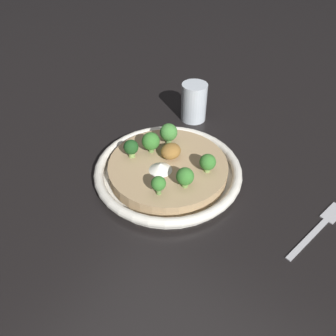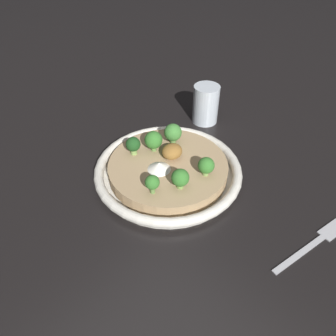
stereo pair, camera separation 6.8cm
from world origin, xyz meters
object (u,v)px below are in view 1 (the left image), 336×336
broccoli_back (131,148)px  broccoli_right (169,133)px  broccoli_front_left (158,184)px  broccoli_back_right (151,141)px  risotto_bowl (168,170)px  drinking_glass (194,102)px  broccoli_front_right (208,162)px  broccoli_front (185,177)px  fork_utensil (322,224)px

broccoli_back → broccoli_right: bearing=-22.1°
broccoli_front_left → broccoli_back_right: bearing=44.2°
broccoli_right → broccoli_back: broccoli_right is taller
broccoli_back → broccoli_front_left: 0.12m
risotto_bowl → drinking_glass: (0.22, 0.08, 0.03)m
broccoli_back → drinking_glass: drinking_glass is taller
broccoli_front_right → drinking_glass: size_ratio=0.40×
broccoli_right → broccoli_back: bearing=157.9°
broccoli_right → broccoli_front: bearing=-131.8°
broccoli_front_right → broccoli_back_right: size_ratio=0.86×
broccoli_front → broccoli_front_left: broccoli_front is taller
broccoli_back_right → broccoli_right: bearing=-14.3°
risotto_bowl → broccoli_back: size_ratio=7.67×
broccoli_front → broccoli_front_left: 0.05m
broccoli_front_left → drinking_glass: 0.32m
broccoli_front_right → broccoli_back: same height
risotto_bowl → broccoli_back_right: bearing=78.1°
broccoli_front_right → broccoli_front: 0.06m
broccoli_back_right → drinking_glass: drinking_glass is taller
broccoli_back → broccoli_front: same height
broccoli_front → risotto_bowl: bearing=61.2°
broccoli_front_left → fork_utensil: 0.31m
broccoli_front → fork_utensil: bearing=-69.4°
risotto_bowl → broccoli_front_right: 0.09m
broccoli_front_left → fork_utensil: broccoli_front_left is taller
broccoli_front_left → broccoli_back_right: (0.09, 0.09, 0.00)m
broccoli_front_left → broccoli_back_right: 0.13m
broccoli_front_left → broccoli_back_right: size_ratio=0.86×
broccoli_front_right → broccoli_back: 0.16m
broccoli_right → drinking_glass: drinking_glass is taller
broccoli_right → broccoli_front_left: broccoli_right is taller
broccoli_front_left → fork_utensil: bearing=-63.1°
risotto_bowl → fork_utensil: risotto_bowl is taller
broccoli_front → drinking_glass: size_ratio=0.42×
broccoli_front_right → fork_utensil: (0.03, -0.23, -0.05)m
broccoli_back → broccoli_front: size_ratio=0.98×
risotto_bowl → broccoli_front: 0.08m
broccoli_front_left → fork_utensil: size_ratio=0.22×
broccoli_back → drinking_glass: 0.25m
risotto_bowl → drinking_glass: 0.24m
broccoli_back → broccoli_front_right: bearing=-71.0°
broccoli_back → risotto_bowl: bearing=-70.5°
broccoli_right → drinking_glass: (0.16, 0.04, -0.01)m
broccoli_right → fork_utensil: (-0.00, -0.34, -0.06)m
drinking_glass → broccoli_front_left: bearing=-159.2°
broccoli_front_right → fork_utensil: size_ratio=0.22×
broccoli_front_left → drinking_glass: drinking_glass is taller
broccoli_front_right → drinking_glass: 0.25m
broccoli_front_right → fork_utensil: bearing=-82.8°
risotto_bowl → broccoli_front_left: 0.10m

